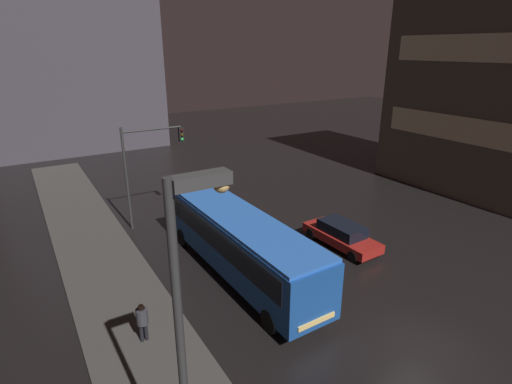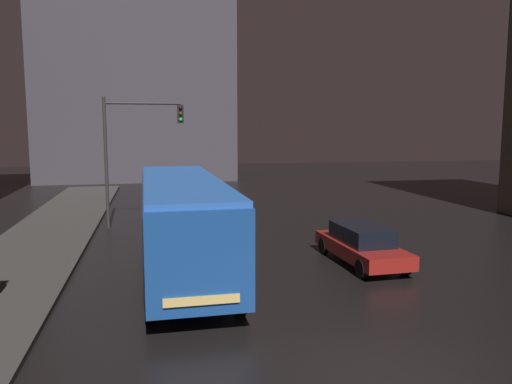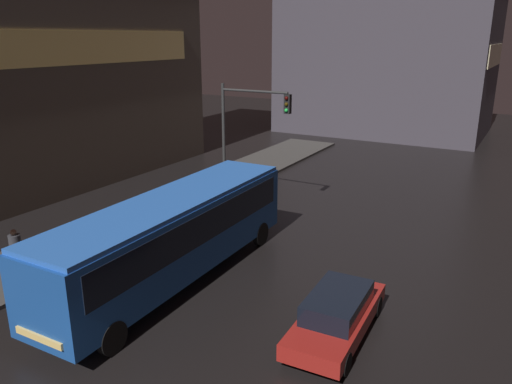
% 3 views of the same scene
% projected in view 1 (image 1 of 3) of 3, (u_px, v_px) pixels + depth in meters
% --- Properties ---
extents(ground_plane, '(120.00, 120.00, 0.00)m').
position_uv_depth(ground_plane, '(424.00, 350.00, 15.02)').
color(ground_plane, black).
extents(sidewalk_left, '(4.00, 48.00, 0.15)m').
position_uv_depth(sidewalk_left, '(115.00, 290.00, 18.59)').
color(sidewalk_left, '#3D3A38').
rests_on(sidewalk_left, ground).
extents(building_far_backdrop, '(18.07, 12.00, 21.69)m').
position_uv_depth(building_far_backdrop, '(64.00, 46.00, 43.00)').
color(building_far_backdrop, '#423D47').
rests_on(building_far_backdrop, ground).
extents(bus_near, '(2.77, 11.74, 3.20)m').
position_uv_depth(bus_near, '(239.00, 238.00, 19.38)').
color(bus_near, '#194793').
rests_on(bus_near, ground).
extents(car_taxi, '(1.96, 4.79, 1.41)m').
position_uv_depth(car_taxi, '(341.00, 234.00, 22.62)').
color(car_taxi, maroon).
rests_on(car_taxi, ground).
extents(pedestrian_mid, '(0.54, 0.54, 1.63)m').
position_uv_depth(pedestrian_mid, '(142.00, 319.00, 14.95)').
color(pedestrian_mid, black).
rests_on(pedestrian_mid, sidewalk_left).
extents(traffic_light_main, '(3.84, 0.35, 6.40)m').
position_uv_depth(traffic_light_main, '(147.00, 159.00, 24.19)').
color(traffic_light_main, '#2D2D2D').
rests_on(traffic_light_main, ground).
extents(street_lamp_sidewalk, '(1.25, 0.36, 8.53)m').
position_uv_depth(street_lamp_sidewalk, '(190.00, 321.00, 7.77)').
color(street_lamp_sidewalk, '#2D2D2D').
rests_on(street_lamp_sidewalk, sidewalk_left).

